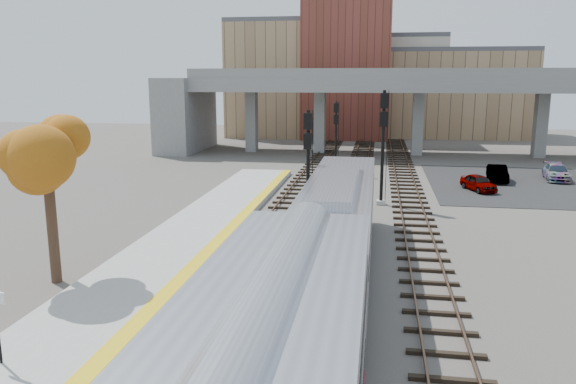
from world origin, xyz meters
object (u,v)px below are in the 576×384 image
(tree, at_px, (46,151))
(car_b, at_px, (497,173))
(signal_mast_far, at_px, (336,139))
(signal_mast_mid, at_px, (383,147))
(car_a, at_px, (479,183))
(car_c, at_px, (557,172))
(signal_mast_near, at_px, (308,174))
(locomotive, at_px, (337,224))

(tree, distance_m, car_b, 36.44)
(signal_mast_far, xyz_separation_m, car_b, (13.75, -2.26, -2.39))
(signal_mast_mid, height_order, car_a, signal_mast_mid)
(tree, bearing_deg, signal_mast_mid, 51.20)
(signal_mast_far, relative_size, car_c, 1.42)
(signal_mast_mid, bearing_deg, signal_mast_near, -117.41)
(tree, bearing_deg, car_a, 47.46)
(signal_mast_far, height_order, car_c, signal_mast_far)
(signal_mast_mid, distance_m, signal_mast_far, 13.22)
(signal_mast_mid, relative_size, car_a, 2.14)
(car_a, bearing_deg, tree, -153.34)
(tree, relative_size, car_c, 1.68)
(signal_mast_near, xyz_separation_m, signal_mast_mid, (4.10, 7.90, 0.59))
(signal_mast_near, relative_size, car_c, 1.52)
(tree, xyz_separation_m, car_a, (21.22, 23.13, -4.99))
(signal_mast_far, height_order, car_b, signal_mast_far)
(signal_mast_near, xyz_separation_m, car_c, (18.83, 19.66, -2.69))
(signal_mast_far, height_order, car_a, signal_mast_far)
(signal_mast_mid, distance_m, car_a, 10.07)
(signal_mast_near, xyz_separation_m, car_a, (11.51, 13.86, -2.73))
(car_a, bearing_deg, car_b, 41.89)
(car_c, bearing_deg, signal_mast_far, -175.23)
(car_a, height_order, car_c, car_c)
(signal_mast_mid, distance_m, car_c, 19.13)
(tree, bearing_deg, signal_mast_far, 71.91)
(car_a, height_order, car_b, car_b)
(car_a, bearing_deg, locomotive, -135.85)
(car_b, bearing_deg, car_c, 20.42)
(locomotive, relative_size, signal_mast_mid, 2.45)
(tree, height_order, car_b, tree)
(tree, relative_size, car_b, 1.87)
(locomotive, bearing_deg, car_c, 57.19)
(locomotive, height_order, signal_mast_mid, signal_mast_mid)
(signal_mast_mid, xyz_separation_m, signal_mast_far, (-4.10, 12.54, -0.89))
(signal_mast_mid, distance_m, tree, 22.10)
(signal_mast_mid, height_order, signal_mast_far, signal_mast_mid)
(locomotive, distance_m, signal_mast_far, 26.83)
(car_a, xyz_separation_m, car_c, (7.32, 5.80, 0.04))
(signal_mast_mid, relative_size, signal_mast_far, 1.20)
(locomotive, distance_m, signal_mast_mid, 14.44)
(tree, bearing_deg, car_c, 45.39)
(signal_mast_near, xyz_separation_m, signal_mast_far, (0.00, 20.45, -0.30))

